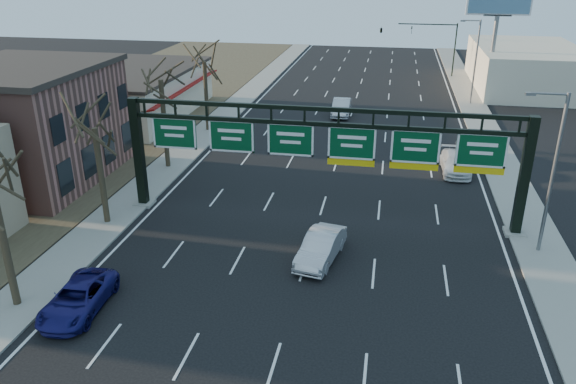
% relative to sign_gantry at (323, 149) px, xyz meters
% --- Properties ---
extents(ground, '(160.00, 160.00, 0.00)m').
position_rel_sign_gantry_xyz_m(ground, '(-0.16, -8.00, -4.63)').
color(ground, black).
rests_on(ground, ground).
extents(sidewalk_left, '(3.00, 120.00, 0.12)m').
position_rel_sign_gantry_xyz_m(sidewalk_left, '(-12.96, 12.00, -4.57)').
color(sidewalk_left, gray).
rests_on(sidewalk_left, ground).
extents(sidewalk_right, '(3.00, 120.00, 0.12)m').
position_rel_sign_gantry_xyz_m(sidewalk_right, '(12.64, 12.00, -4.57)').
color(sidewalk_right, gray).
rests_on(sidewalk_right, ground).
extents(dirt_strip_left, '(21.00, 120.00, 0.06)m').
position_rel_sign_gantry_xyz_m(dirt_strip_left, '(-25.16, 12.00, -4.60)').
color(dirt_strip_left, '#473D2B').
rests_on(dirt_strip_left, ground).
extents(lane_markings, '(21.60, 120.00, 0.01)m').
position_rel_sign_gantry_xyz_m(lane_markings, '(-0.16, 12.00, -4.62)').
color(lane_markings, white).
rests_on(lane_markings, ground).
extents(sign_gantry, '(24.60, 1.20, 7.20)m').
position_rel_sign_gantry_xyz_m(sign_gantry, '(0.00, 0.00, 0.00)').
color(sign_gantry, black).
rests_on(sign_gantry, ground).
extents(brick_block, '(10.40, 12.40, 8.30)m').
position_rel_sign_gantry_xyz_m(brick_block, '(-21.66, 3.00, -0.47)').
color(brick_block, '#945C50').
rests_on(brick_block, ground).
extents(cream_strip, '(10.90, 18.40, 4.70)m').
position_rel_sign_gantry_xyz_m(cream_strip, '(-21.64, 21.00, -2.27)').
color(cream_strip, beige).
rests_on(cream_strip, ground).
extents(building_right_distant, '(12.00, 20.00, 5.00)m').
position_rel_sign_gantry_xyz_m(building_right_distant, '(19.84, 42.00, -2.13)').
color(building_right_distant, beige).
rests_on(building_right_distant, ground).
extents(tree_gantry, '(3.60, 3.60, 8.48)m').
position_rel_sign_gantry_xyz_m(tree_gantry, '(-12.96, -3.00, 2.48)').
color(tree_gantry, '#31281B').
rests_on(tree_gantry, sidewalk_left).
extents(tree_mid, '(3.60, 3.60, 9.24)m').
position_rel_sign_gantry_xyz_m(tree_mid, '(-12.96, 7.00, 3.23)').
color(tree_mid, '#31281B').
rests_on(tree_mid, sidewalk_left).
extents(tree_far, '(3.60, 3.60, 8.86)m').
position_rel_sign_gantry_xyz_m(tree_far, '(-12.96, 17.00, 2.86)').
color(tree_far, '#31281B').
rests_on(tree_far, sidewalk_left).
extents(streetlight_near, '(2.15, 0.22, 9.00)m').
position_rel_sign_gantry_xyz_m(streetlight_near, '(12.31, -2.00, 0.45)').
color(streetlight_near, slate).
rests_on(streetlight_near, sidewalk_right).
extents(streetlight_far, '(2.15, 0.22, 9.00)m').
position_rel_sign_gantry_xyz_m(streetlight_far, '(12.31, 32.00, 0.45)').
color(streetlight_far, slate).
rests_on(streetlight_far, sidewalk_right).
extents(billboard_right, '(7.00, 0.50, 12.00)m').
position_rel_sign_gantry_xyz_m(billboard_right, '(14.84, 36.98, 4.43)').
color(billboard_right, slate).
rests_on(billboard_right, ground).
extents(traffic_signal_mast, '(10.16, 0.54, 7.00)m').
position_rel_sign_gantry_xyz_m(traffic_signal_mast, '(5.53, 47.00, 0.87)').
color(traffic_signal_mast, black).
rests_on(traffic_signal_mast, ground).
extents(car_blue_suv, '(2.47, 4.95, 1.35)m').
position_rel_sign_gantry_xyz_m(car_blue_suv, '(-9.83, -11.87, -3.96)').
color(car_blue_suv, navy).
rests_on(car_blue_suv, ground).
extents(car_silver_sedan, '(2.48, 4.91, 1.54)m').
position_rel_sign_gantry_xyz_m(car_silver_sedan, '(0.60, -5.13, -3.86)').
color(car_silver_sedan, silver).
rests_on(car_silver_sedan, ground).
extents(car_white_wagon, '(2.18, 5.03, 1.44)m').
position_rel_sign_gantry_xyz_m(car_white_wagon, '(8.90, 9.98, -3.91)').
color(car_white_wagon, white).
rests_on(car_white_wagon, ground).
extents(car_grey_far, '(2.38, 4.93, 1.62)m').
position_rel_sign_gantry_xyz_m(car_grey_far, '(10.34, 12.69, -3.82)').
color(car_grey_far, '#3E4143').
rests_on(car_grey_far, ground).
extents(car_silver_distant, '(1.81, 5.03, 1.65)m').
position_rel_sign_gantry_xyz_m(car_silver_distant, '(-1.17, 24.79, -3.80)').
color(car_silver_distant, '#BCBBC1').
rests_on(car_silver_distant, ground).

